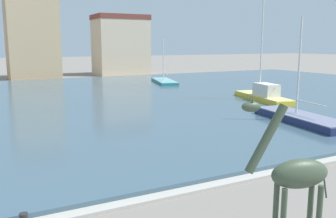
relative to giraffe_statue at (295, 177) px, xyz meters
name	(u,v)px	position (x,y,z in m)	size (l,w,h in m)	color
harbor_water	(90,100)	(2.33, 26.39, -1.93)	(85.16, 43.12, 0.28)	#3D5666
quay_edge_coping	(245,179)	(2.33, 4.58, -2.01)	(85.16, 0.50, 0.12)	#ADA89E
giraffe_statue	(295,177)	(0.00, 0.00, 0.00)	(2.28, 0.96, 4.05)	#3D4C38
sailboat_teal	(163,82)	(14.80, 36.33, -1.74)	(4.14, 8.67, 5.88)	teal
sailboat_yellow	(260,96)	(15.68, 18.90, -1.47)	(3.25, 8.41, 9.58)	gold
sailboat_navy	(294,118)	(11.58, 10.99, -1.67)	(3.10, 8.42, 6.84)	navy
townhouse_end_terrace	(32,36)	(1.06, 52.15, 4.21)	(7.20, 6.95, 12.53)	tan
townhouse_wide_warehouse	(121,45)	(15.47, 53.71, 2.92)	(8.78, 6.11, 9.95)	#C6B293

